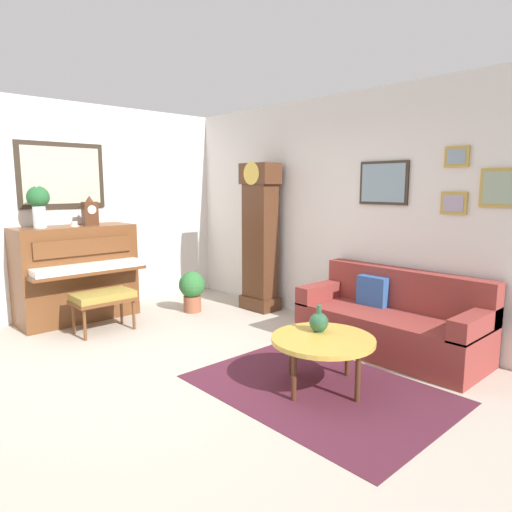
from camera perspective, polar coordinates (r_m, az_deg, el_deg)
name	(u,v)px	position (r m, az deg, el deg)	size (l,w,h in m)	color
ground_plane	(171,375)	(4.53, -10.56, -14.36)	(6.40, 6.00, 0.10)	#B2A899
wall_left	(60,209)	(6.54, -23.24, 5.36)	(0.13, 4.90, 2.80)	silver
wall_back	(334,211)	(5.80, 9.67, 5.54)	(5.30, 0.13, 2.80)	silver
area_rug	(319,389)	(4.09, 7.87, -16.10)	(2.10, 1.50, 0.01)	#4C1E2D
piano	(77,273)	(6.29, -21.49, -1.96)	(0.87, 1.44, 1.22)	brown
piano_bench	(103,298)	(5.69, -18.55, -5.02)	(0.42, 0.70, 0.48)	brown
grandfather_clock	(260,241)	(6.29, 0.49, 1.89)	(0.52, 0.34, 2.03)	#4C2B19
couch	(392,322)	(5.01, 16.58, -7.90)	(1.90, 0.80, 0.84)	maroon
coffee_table	(323,341)	(3.97, 8.36, -10.46)	(0.88, 0.88, 0.45)	gold
mantel_clock	(90,212)	(6.28, -20.03, 5.22)	(0.13, 0.18, 0.38)	#4C2B19
flower_vase	(38,202)	(6.06, -25.55, 6.14)	(0.26, 0.26, 0.58)	silver
teacup	(74,224)	(6.16, -21.75, 3.69)	(0.12, 0.12, 0.06)	white
green_jug	(319,322)	(4.08, 7.86, -8.17)	(0.17, 0.17, 0.24)	#234C33
potted_plant	(192,289)	(6.33, -8.00, -4.07)	(0.36, 0.36, 0.56)	#935138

